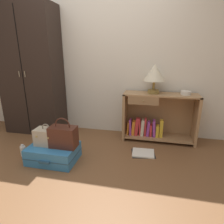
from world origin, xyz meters
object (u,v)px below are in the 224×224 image
Objects in this scene: suitcase_large at (54,153)px; handbag at (63,137)px; wardrobe at (31,72)px; bowl at (186,93)px; bottle at (23,151)px; open_book_on_floor at (143,153)px; bookshelf at (156,118)px; table_lamp at (154,74)px; train_case at (47,137)px.

handbag reaches higher than suitcase_large.
handbag is (0.94, -0.87, -0.68)m from wardrobe.
bowl is 0.24× the size of suitcase_large.
open_book_on_floor is at bearing 14.13° from bottle.
bowl reaches higher than bookshelf.
wardrobe is 1.84× the size of bookshelf.
table_lamp is 1.80m from suitcase_large.
bottle is (-2.15, -0.92, -0.71)m from bowl.
wardrobe reaches higher than open_book_on_floor.
bowl is 1.08m from open_book_on_floor.
wardrobe is 7.18× the size of train_case.
suitcase_large is 1.59× the size of handbag.
table_lamp is at bearing 37.79° from suitcase_large.
table_lamp is 2.58× the size of bottle.
bottle is at bearing -156.87° from bowl.
wardrobe reaches higher than train_case.
train_case is at bearing -152.72° from bowl.
table_lamp reaches higher than bowl.
bowl is at bearing 23.13° from bottle.
train_case is (-0.08, 0.02, 0.22)m from suitcase_large.
open_book_on_floor is at bearing -136.90° from bowl.
table_lamp reaches higher than open_book_on_floor.
wardrobe reaches higher than bowl.
wardrobe is at bearing 110.74° from bottle.
wardrobe is 1.45m from handbag.
bookshelf is 7.70× the size of bowl.
train_case is 1.71× the size of bottle.
bottle is (-0.38, -0.01, -0.24)m from train_case.
bookshelf is at bearing 178.85° from bowl.
open_book_on_floor is (1.22, 0.40, -0.31)m from train_case.
handbag is (-1.06, -0.93, -0.70)m from table_lamp.
bookshelf is 6.69× the size of bottle.
bowl is at bearing 31.02° from handbag.
bookshelf is at bearing 1.62° from wardrobe.
handbag is 1.08× the size of open_book_on_floor.
train_case reaches higher than suitcase_large.
table_lamp is 1.12× the size of handbag.
wardrobe is 2.23m from open_book_on_floor.
table_lamp is at bearing 41.19° from handbag.
handbag is (0.24, -0.01, 0.03)m from train_case.
table_lamp is 1.75m from train_case.
suitcase_large is 3.66× the size of bottle.
bottle is at bearing -152.08° from bookshelf.
suitcase_large is at bearing -151.01° from bowl.
bowl is at bearing 43.10° from open_book_on_floor.
bottle is (0.33, -0.87, -0.95)m from wardrobe.
train_case is (-1.37, -0.92, -0.04)m from bookshelf.
table_lamp is at bearing 1.73° from wardrobe.
train_case is at bearing -144.68° from table_lamp.
bookshelf is at bearing -1.80° from table_lamp.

